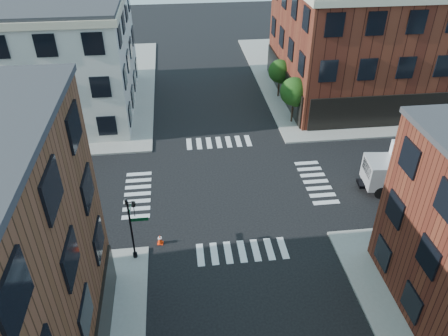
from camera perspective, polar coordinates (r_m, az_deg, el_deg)
The scene contains 10 objects.
ground at distance 34.01m, azimuth 0.58°, elevation -2.58°, with size 120.00×120.00×0.00m, color black.
sidewalk_ne at distance 57.67m, azimuth 19.37°, elevation 11.49°, with size 30.00×30.00×0.15m, color gray.
sidewalk_nw at distance 55.02m, azimuth -25.02°, elevation 9.16°, with size 30.00×30.00×0.15m, color gray.
building_ne at distance 51.40m, azimuth 22.33°, elevation 15.37°, with size 25.00×16.00×12.00m, color #4A1B12.
building_nw at distance 48.13m, azimuth -25.76°, elevation 12.77°, with size 22.00×16.00×11.00m, color beige.
tree_near at distance 42.32m, azimuth 9.22°, elevation 9.65°, with size 2.69×2.69×4.49m.
tree_far at distance 47.78m, azimuth 7.36°, elevation 12.29°, with size 2.43×2.43×4.07m.
signal_pole at distance 27.00m, azimuth -11.95°, elevation -6.98°, with size 1.29×1.24×4.60m.
box_truck at distance 36.00m, azimuth 24.46°, elevation -0.01°, with size 8.41×3.35×3.72m.
traffic_cone at distance 29.32m, azimuth -8.36°, elevation -9.21°, with size 0.44×0.44×0.71m.
Camera 1 is at (-3.55, -27.16, 20.16)m, focal length 35.00 mm.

